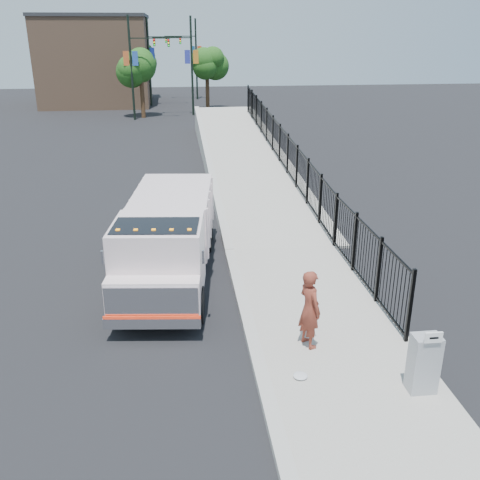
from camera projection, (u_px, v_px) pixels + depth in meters
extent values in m
plane|color=black|center=(245.00, 313.00, 14.02)|extent=(120.00, 120.00, 0.00)
cube|color=#9E998E|center=(338.00, 348.00, 12.36)|extent=(3.55, 12.00, 0.12)
cube|color=#ADAAA3|center=(256.00, 352.00, 12.14)|extent=(0.30, 12.00, 0.16)
cube|color=#9E998E|center=(246.00, 166.00, 29.04)|extent=(3.95, 24.06, 3.19)
cube|color=black|center=(287.00, 167.00, 25.17)|extent=(0.10, 28.00, 1.80)
cube|color=black|center=(170.00, 258.00, 16.06)|extent=(1.66, 6.54, 0.21)
cube|color=silver|center=(159.00, 258.00, 13.67)|extent=(2.45, 2.33, 1.90)
cube|color=silver|center=(154.00, 296.00, 12.74)|extent=(2.30, 0.91, 0.95)
cube|color=silver|center=(151.00, 303.00, 12.41)|extent=(2.19, 0.32, 0.81)
cube|color=silver|center=(152.00, 323.00, 12.52)|extent=(2.29, 0.42, 0.27)
cube|color=red|center=(152.00, 317.00, 12.46)|extent=(2.28, 0.30, 0.06)
cube|color=black|center=(157.00, 241.00, 13.24)|extent=(2.22, 1.46, 0.81)
cube|color=silver|center=(173.00, 215.00, 16.86)|extent=(2.71, 4.23, 1.62)
cube|color=silver|center=(102.00, 257.00, 12.62)|extent=(0.06, 0.06, 0.33)
cube|color=silver|center=(203.00, 257.00, 12.64)|extent=(0.06, 0.06, 0.33)
cube|color=orange|center=(118.00, 230.00, 12.78)|extent=(0.10, 0.09, 0.06)
cube|color=orange|center=(136.00, 230.00, 12.78)|extent=(0.10, 0.09, 0.06)
cube|color=orange|center=(154.00, 230.00, 12.78)|extent=(0.10, 0.09, 0.06)
cube|color=orange|center=(172.00, 230.00, 12.79)|extent=(0.10, 0.09, 0.06)
cube|color=orange|center=(189.00, 230.00, 12.79)|extent=(0.10, 0.09, 0.06)
cylinder|color=black|center=(118.00, 305.00, 13.41)|extent=(0.41, 0.98, 0.95)
cylinder|color=black|center=(198.00, 305.00, 13.43)|extent=(0.41, 0.98, 0.95)
cylinder|color=black|center=(147.00, 238.00, 17.75)|extent=(0.41, 0.98, 0.95)
cylinder|color=black|center=(207.00, 238.00, 17.77)|extent=(0.41, 0.98, 0.95)
cylinder|color=black|center=(151.00, 227.00, 18.73)|extent=(0.41, 0.98, 0.95)
cylinder|color=black|center=(208.00, 227.00, 18.74)|extent=(0.41, 0.98, 0.95)
imported|color=maroon|center=(310.00, 309.00, 12.04)|extent=(0.66, 0.79, 1.87)
cube|color=gray|center=(424.00, 364.00, 10.60)|extent=(0.55, 0.40, 1.25)
cube|color=white|center=(434.00, 337.00, 10.13)|extent=(0.35, 0.04, 0.22)
ellipsoid|color=silver|center=(300.00, 376.00, 11.20)|extent=(0.31, 0.31, 0.08)
cylinder|color=black|center=(131.00, 69.00, 42.60)|extent=(0.18, 0.18, 8.00)
cube|color=black|center=(150.00, 38.00, 41.93)|extent=(3.20, 0.08, 0.08)
cube|color=black|center=(169.00, 43.00, 42.22)|extent=(0.18, 0.22, 0.60)
cube|color=#2650A4|center=(135.00, 58.00, 42.34)|extent=(0.45, 0.04, 1.10)
cube|color=#C15424|center=(126.00, 58.00, 42.26)|extent=(0.45, 0.04, 1.10)
cylinder|color=black|center=(192.00, 67.00, 45.04)|extent=(0.18, 0.18, 8.00)
cube|color=black|center=(172.00, 38.00, 44.02)|extent=(3.20, 0.08, 0.08)
cube|color=black|center=(154.00, 42.00, 43.99)|extent=(0.18, 0.22, 0.60)
cube|color=#C6771F|center=(196.00, 57.00, 44.78)|extent=(0.45, 0.04, 1.10)
cube|color=#2B339A|center=(187.00, 57.00, 44.71)|extent=(0.45, 0.04, 1.10)
cylinder|color=black|center=(149.00, 63.00, 50.78)|extent=(0.18, 0.18, 8.00)
cube|color=black|center=(165.00, 37.00, 50.11)|extent=(3.20, 0.08, 0.08)
cube|color=black|center=(180.00, 41.00, 50.40)|extent=(0.18, 0.22, 0.60)
cube|color=navy|center=(152.00, 54.00, 50.52)|extent=(0.45, 0.04, 1.10)
cube|color=orange|center=(145.00, 54.00, 50.45)|extent=(0.45, 0.04, 1.10)
cylinder|color=black|center=(196.00, 60.00, 55.60)|extent=(0.18, 0.18, 8.00)
cube|color=black|center=(180.00, 36.00, 54.58)|extent=(3.20, 0.08, 0.08)
cube|color=black|center=(166.00, 40.00, 54.55)|extent=(0.18, 0.22, 0.60)
cube|color=#EA4619|center=(199.00, 52.00, 55.35)|extent=(0.45, 0.04, 1.10)
cube|color=#17548B|center=(193.00, 52.00, 55.27)|extent=(0.45, 0.04, 1.10)
cylinder|color=#382314|center=(142.00, 98.00, 44.49)|extent=(0.36, 0.36, 3.20)
sphere|color=#194714|center=(141.00, 68.00, 43.61)|extent=(2.78, 2.78, 2.78)
cylinder|color=#382314|center=(207.00, 92.00, 49.11)|extent=(0.36, 0.36, 3.20)
sphere|color=#194714|center=(207.00, 64.00, 48.23)|extent=(2.31, 2.31, 2.31)
cylinder|color=#382314|center=(142.00, 82.00, 57.77)|extent=(0.36, 0.36, 3.20)
sphere|color=#194714|center=(140.00, 59.00, 56.89)|extent=(3.22, 3.22, 3.22)
cube|color=#8C664C|center=(97.00, 62.00, 52.20)|extent=(10.00, 10.00, 8.00)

